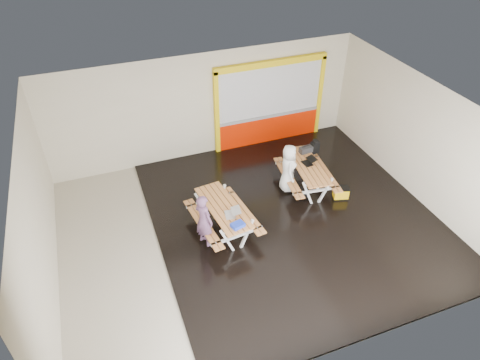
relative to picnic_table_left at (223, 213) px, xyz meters
name	(u,v)px	position (x,y,z in m)	size (l,w,h in m)	color
room	(253,176)	(0.75, -0.17, 1.10)	(10.02, 8.02, 3.52)	#BAB19D
deck	(293,216)	(2.00, -0.17, -0.62)	(7.50, 7.98, 0.05)	black
kiosk	(270,105)	(2.95, 3.76, 0.80)	(3.88, 0.16, 3.00)	red
picnic_table_left	(223,213)	(0.00, 0.00, 0.00)	(1.67, 2.27, 0.85)	#DD8E4A
picnic_table_right	(307,171)	(2.95, 0.92, -0.01)	(1.65, 2.24, 0.84)	#DD8E4A
person_left	(204,220)	(-0.62, -0.35, 0.23)	(0.55, 0.36, 1.52)	#654263
person_right	(288,168)	(2.33, 0.95, 0.22)	(0.73, 0.47, 1.48)	white
laptop_left	(232,213)	(0.12, -0.37, 0.25)	(0.44, 0.41, 0.17)	silver
laptop_right	(309,162)	(3.02, 1.00, 0.24)	(0.41, 0.37, 0.16)	black
blue_pouch	(238,225)	(0.10, -0.83, 0.24)	(0.32, 0.23, 0.09)	#1E39C5
toolbox	(306,150)	(3.22, 1.57, 0.28)	(0.42, 0.24, 0.23)	black
backpack	(315,147)	(3.69, 1.84, 0.12)	(0.30, 0.22, 0.46)	black
dark_case	(301,192)	(2.63, 0.61, -0.51)	(0.44, 0.33, 0.17)	black
fluke_bag	(341,193)	(3.64, 0.05, -0.41)	(0.50, 0.40, 0.38)	black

